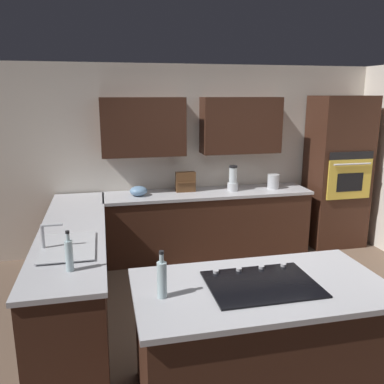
{
  "coord_description": "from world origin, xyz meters",
  "views": [
    {
      "loc": [
        1.48,
        3.45,
        2.2
      ],
      "look_at": [
        0.5,
        -0.96,
        1.1
      ],
      "focal_mm": 37.58,
      "sensor_mm": 36.0,
      "label": 1
    }
  ],
  "objects_px": {
    "spice_rack": "(186,182)",
    "mixing_bowl": "(139,191)",
    "kettle": "(273,181)",
    "cooktop": "(262,284)",
    "oil_bottle": "(162,278)",
    "sink_unit": "(67,246)",
    "blender": "(233,180)",
    "dish_soap_bottle": "(69,255)",
    "wall_oven": "(337,172)"
  },
  "relations": [
    {
      "from": "blender",
      "to": "spice_rack",
      "type": "bearing_deg",
      "value": -7.57
    },
    {
      "from": "kettle",
      "to": "oil_bottle",
      "type": "xyz_separation_m",
      "value": [
        2.0,
        2.77,
        0.03
      ]
    },
    {
      "from": "mixing_bowl",
      "to": "spice_rack",
      "type": "distance_m",
      "value": 0.66
    },
    {
      "from": "sink_unit",
      "to": "mixing_bowl",
      "type": "xyz_separation_m",
      "value": [
        -0.78,
        -1.74,
        0.05
      ]
    },
    {
      "from": "wall_oven",
      "to": "oil_bottle",
      "type": "height_order",
      "value": "wall_oven"
    },
    {
      "from": "cooktop",
      "to": "dish_soap_bottle",
      "type": "distance_m",
      "value": 1.44
    },
    {
      "from": "wall_oven",
      "to": "kettle",
      "type": "relative_size",
      "value": 10.74
    },
    {
      "from": "cooktop",
      "to": "oil_bottle",
      "type": "bearing_deg",
      "value": 2.14
    },
    {
      "from": "sink_unit",
      "to": "cooktop",
      "type": "relative_size",
      "value": 0.92
    },
    {
      "from": "spice_rack",
      "to": "kettle",
      "type": "bearing_deg",
      "value": 176.05
    },
    {
      "from": "spice_rack",
      "to": "mixing_bowl",
      "type": "bearing_deg",
      "value": 7.57
    },
    {
      "from": "sink_unit",
      "to": "kettle",
      "type": "xyz_separation_m",
      "value": [
        -2.68,
        -1.74,
        0.08
      ]
    },
    {
      "from": "sink_unit",
      "to": "cooktop",
      "type": "bearing_deg",
      "value": 143.96
    },
    {
      "from": "mixing_bowl",
      "to": "kettle",
      "type": "distance_m",
      "value": 1.9
    },
    {
      "from": "wall_oven",
      "to": "kettle",
      "type": "bearing_deg",
      "value": 0.15
    },
    {
      "from": "wall_oven",
      "to": "sink_unit",
      "type": "distance_m",
      "value": 4.07
    },
    {
      "from": "wall_oven",
      "to": "oil_bottle",
      "type": "distance_m",
      "value": 4.09
    },
    {
      "from": "oil_bottle",
      "to": "blender",
      "type": "bearing_deg",
      "value": -116.78
    },
    {
      "from": "wall_oven",
      "to": "cooktop",
      "type": "relative_size",
      "value": 2.87
    },
    {
      "from": "blender",
      "to": "spice_rack",
      "type": "height_order",
      "value": "blender"
    },
    {
      "from": "sink_unit",
      "to": "kettle",
      "type": "bearing_deg",
      "value": -147.04
    },
    {
      "from": "mixing_bowl",
      "to": "kettle",
      "type": "xyz_separation_m",
      "value": [
        -1.9,
        0.0,
        0.04
      ]
    },
    {
      "from": "sink_unit",
      "to": "mixing_bowl",
      "type": "height_order",
      "value": "sink_unit"
    },
    {
      "from": "wall_oven",
      "to": "blender",
      "type": "height_order",
      "value": "wall_oven"
    },
    {
      "from": "mixing_bowl",
      "to": "kettle",
      "type": "relative_size",
      "value": 1.13
    },
    {
      "from": "kettle",
      "to": "oil_bottle",
      "type": "distance_m",
      "value": 3.42
    },
    {
      "from": "kettle",
      "to": "dish_soap_bottle",
      "type": "bearing_deg",
      "value": 40.24
    },
    {
      "from": "cooktop",
      "to": "kettle",
      "type": "height_order",
      "value": "kettle"
    },
    {
      "from": "sink_unit",
      "to": "blender",
      "type": "relative_size",
      "value": 2.0
    },
    {
      "from": "kettle",
      "to": "sink_unit",
      "type": "bearing_deg",
      "value": 32.96
    },
    {
      "from": "wall_oven",
      "to": "mixing_bowl",
      "type": "relative_size",
      "value": 9.5
    },
    {
      "from": "wall_oven",
      "to": "sink_unit",
      "type": "xyz_separation_m",
      "value": [
        3.68,
        1.74,
        -0.17
      ]
    },
    {
      "from": "mixing_bowl",
      "to": "kettle",
      "type": "bearing_deg",
      "value": 180.0
    },
    {
      "from": "spice_rack",
      "to": "dish_soap_bottle",
      "type": "bearing_deg",
      "value": 59.26
    },
    {
      "from": "cooktop",
      "to": "blender",
      "type": "bearing_deg",
      "value": -104.13
    },
    {
      "from": "spice_rack",
      "to": "oil_bottle",
      "type": "xyz_separation_m",
      "value": [
        0.75,
        2.86,
        -0.0
      ]
    },
    {
      "from": "blender",
      "to": "mixing_bowl",
      "type": "bearing_deg",
      "value": 0.0
    },
    {
      "from": "cooktop",
      "to": "oil_bottle",
      "type": "height_order",
      "value": "oil_bottle"
    },
    {
      "from": "sink_unit",
      "to": "cooktop",
      "type": "height_order",
      "value": "sink_unit"
    },
    {
      "from": "blender",
      "to": "dish_soap_bottle",
      "type": "xyz_separation_m",
      "value": [
        2.02,
        2.22,
        -0.02
      ]
    },
    {
      "from": "blender",
      "to": "kettle",
      "type": "height_order",
      "value": "blender"
    },
    {
      "from": "cooktop",
      "to": "mixing_bowl",
      "type": "bearing_deg",
      "value": -77.5
    },
    {
      "from": "blender",
      "to": "mixing_bowl",
      "type": "xyz_separation_m",
      "value": [
        1.3,
        0.0,
        -0.09
      ]
    },
    {
      "from": "blender",
      "to": "dish_soap_bottle",
      "type": "bearing_deg",
      "value": 47.66
    },
    {
      "from": "mixing_bowl",
      "to": "spice_rack",
      "type": "bearing_deg",
      "value": -172.43
    },
    {
      "from": "mixing_bowl",
      "to": "dish_soap_bottle",
      "type": "height_order",
      "value": "dish_soap_bottle"
    },
    {
      "from": "wall_oven",
      "to": "dish_soap_bottle",
      "type": "bearing_deg",
      "value": 31.51
    },
    {
      "from": "sink_unit",
      "to": "mixing_bowl",
      "type": "distance_m",
      "value": 1.9
    },
    {
      "from": "dish_soap_bottle",
      "to": "cooktop",
      "type": "bearing_deg",
      "value": 158.28
    },
    {
      "from": "blender",
      "to": "kettle",
      "type": "relative_size",
      "value": 1.73
    }
  ]
}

